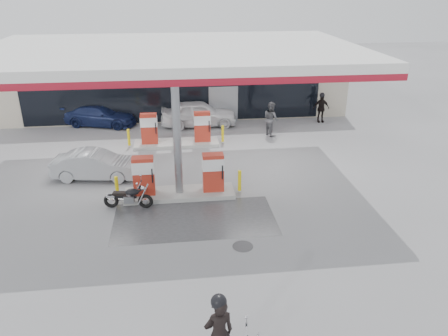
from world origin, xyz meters
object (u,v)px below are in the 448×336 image
at_px(biker_main, 219,334).
at_px(parked_motorcycle, 129,198).
at_px(attendant, 271,119).
at_px(hatchback_silver, 96,165).
at_px(parked_car_right, 252,103).
at_px(pump_island_near, 179,180).
at_px(parked_car_left, 100,115).
at_px(sedan_white, 199,113).
at_px(pump_island_far, 176,132).
at_px(biker_walking, 321,108).

xyz_separation_m(biker_main, parked_motorcycle, (-2.65, 7.97, -0.51)).
xyz_separation_m(biker_main, attendant, (4.69, 15.77, 0.01)).
bearing_deg(hatchback_silver, parked_motorcycle, -143.40).
bearing_deg(parked_car_right, pump_island_near, 146.15).
relative_size(pump_island_near, hatchback_silver, 1.34).
bearing_deg(parked_motorcycle, parked_car_left, 111.22).
distance_m(biker_main, parked_motorcycle, 8.41).
relative_size(parked_motorcycle, attendant, 1.00).
distance_m(sedan_white, parked_car_left, 5.98).
bearing_deg(sedan_white, parked_car_left, 81.76).
height_order(sedan_white, attendant, attendant).
bearing_deg(parked_car_right, biker_main, 157.56).
bearing_deg(biker_main, parked_car_left, -87.52).
bearing_deg(parked_motorcycle, pump_island_far, 81.88).
height_order(attendant, hatchback_silver, attendant).
bearing_deg(pump_island_near, biker_walking, 45.25).
distance_m(pump_island_far, attendant, 5.47).
bearing_deg(parked_car_right, biker_walking, -134.79).
distance_m(parked_car_right, biker_walking, 4.67).
bearing_deg(attendant, hatchback_silver, 98.59).
height_order(pump_island_near, parked_car_right, pump_island_near).
relative_size(sedan_white, parked_car_left, 1.04).
xyz_separation_m(hatchback_silver, parked_car_left, (-0.87, 7.80, -0.00)).
xyz_separation_m(attendant, parked_car_right, (-0.23, 4.71, -0.37)).
xyz_separation_m(pump_island_near, pump_island_far, (0.00, 6.00, 0.00)).
xyz_separation_m(hatchback_silver, parked_car_right, (8.77, 9.51, -0.03)).
height_order(parked_car_right, biker_walking, biker_walking).
xyz_separation_m(pump_island_near, biker_main, (0.68, -8.77, 0.25)).
relative_size(pump_island_far, parked_car_right, 1.19).
height_order(biker_main, parked_car_left, biker_main).
distance_m(pump_island_near, pump_island_far, 6.00).
height_order(biker_main, parked_car_right, biker_main).
bearing_deg(biker_walking, pump_island_near, -135.36).
relative_size(attendant, parked_car_left, 0.45).
height_order(sedan_white, biker_walking, biker_walking).
distance_m(sedan_white, hatchback_silver, 8.63).
distance_m(parked_motorcycle, sedan_white, 10.57).
distance_m(attendant, hatchback_silver, 10.20).
bearing_deg(pump_island_near, sedan_white, 81.22).
bearing_deg(attendant, pump_island_near, 123.03).
xyz_separation_m(biker_main, sedan_white, (0.75, 17.97, -0.18)).
xyz_separation_m(attendant, hatchback_silver, (-9.00, -4.80, -0.34)).
bearing_deg(pump_island_far, hatchback_silver, -133.69).
bearing_deg(hatchback_silver, sedan_white, -28.12).
height_order(parked_motorcycle, biker_walking, biker_walking).
distance_m(attendant, biker_walking, 4.15).
bearing_deg(biker_walking, hatchback_silver, -152.08).
xyz_separation_m(pump_island_far, attendant, (5.37, 1.00, 0.26)).
height_order(pump_island_near, pump_island_far, same).
height_order(biker_main, attendant, attendant).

